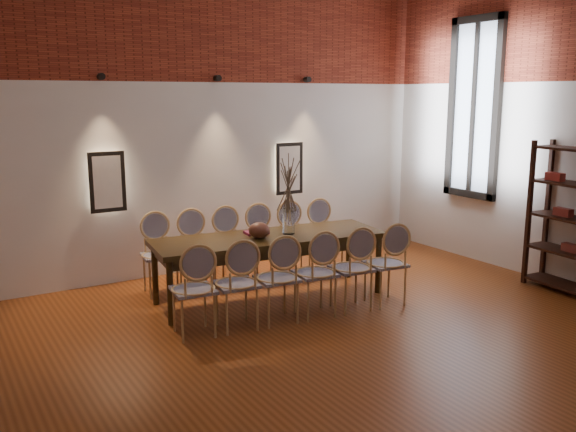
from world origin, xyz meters
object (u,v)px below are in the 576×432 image
chair_far_d (264,244)px  bowl (259,230)px  dining_table (270,267)px  chair_near_e (351,268)px  chair_far_f (326,237)px  chair_near_d (315,273)px  chair_near_a (193,290)px  chair_far_a (160,255)px  chair_near_f (385,264)px  vase (289,221)px  chair_near_c (277,278)px  chair_far_c (231,248)px  chair_far_b (196,251)px  book (256,232)px  chair_far_e (296,240)px  chair_near_b (236,284)px  shelving_rack (570,219)px

chair_far_d → bowl: (-0.46, -0.71, 0.37)m
dining_table → chair_near_e: 0.98m
dining_table → chair_far_f: bearing=32.5°
chair_near_d → bowl: (-0.29, 0.70, 0.37)m
chair_near_a → chair_far_a: (0.17, 1.41, 0.00)m
chair_far_a → chair_far_f: same height
chair_near_f → chair_far_f: (0.17, 1.41, 0.00)m
vase → dining_table: bearing=173.0°
chair_near_c → chair_near_d: size_ratio=1.00×
chair_far_f → bowl: 1.52m
chair_far_c → chair_far_d: same height
chair_near_a → chair_far_d: 1.95m
chair_near_a → vase: size_ratio=3.13×
chair_near_d → vase: (0.10, 0.70, 0.43)m
chair_near_d → chair_far_c: 1.49m
chair_near_a → chair_far_b: size_ratio=1.00×
chair_near_d → chair_near_f: bearing=-0.0°
chair_near_a → chair_near_d: 1.34m
chair_near_e → book: (-0.66, 0.96, 0.30)m
chair_far_e → chair_far_a: bearing=-0.0°
chair_far_c → chair_near_b: bearing=72.6°
chair_near_e → shelving_rack: (2.58, -0.87, 0.43)m
chair_far_a → chair_near_f: bearing=147.5°
chair_near_f → book: 1.53m
chair_near_d → chair_far_d: bearing=90.0°
chair_far_d → bowl: 0.92m
chair_near_c → chair_far_c: bearing=90.0°
chair_near_d → chair_far_f: size_ratio=1.00×
dining_table → chair_far_a: bearing=147.5°
chair_far_f → chair_far_b: bearing=-0.0°
chair_far_d → chair_far_e: same height
chair_near_e → chair_near_f: size_ratio=1.00×
chair_near_c → chair_near_e: bearing=0.0°
chair_far_d → bowl: bearing=63.8°
chair_near_a → chair_far_c: same height
chair_near_e → chair_far_b: (-1.16, 1.57, 0.00)m
chair_near_b → book: 1.08m
chair_far_a → book: size_ratio=3.62×
chair_near_b → chair_far_f: bearing=38.5°
dining_table → chair_near_c: chair_near_c is taller
chair_near_a → chair_near_d: bearing=0.0°
chair_near_b → vase: 1.23m
chair_far_c → chair_near_e: bearing=122.1°
chair_far_e → shelving_rack: (2.41, -2.28, 0.43)m
chair_near_b → chair_far_f: 2.28m
dining_table → chair_near_e: (0.58, -0.79, 0.09)m
dining_table → chair_near_a: bearing=-147.5°
chair_near_d → shelving_rack: shelving_rack is taller
dining_table → shelving_rack: 3.60m
chair_far_c → shelving_rack: bearing=151.0°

